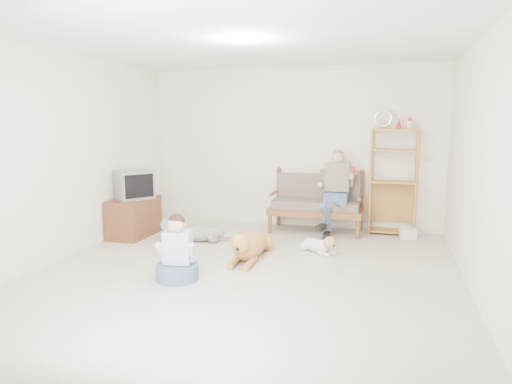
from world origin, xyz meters
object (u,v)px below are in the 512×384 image
(etagere, at_px, (393,180))
(tv_stand, at_px, (134,217))
(loveseat, at_px, (317,202))
(golden_retriever, at_px, (250,245))

(etagere, distance_m, tv_stand, 4.15)
(loveseat, distance_m, golden_retriever, 1.89)
(loveseat, bearing_deg, tv_stand, -157.11)
(etagere, relative_size, golden_retriever, 1.39)
(loveseat, height_order, etagere, etagere)
(loveseat, bearing_deg, etagere, 6.86)
(tv_stand, height_order, golden_retriever, tv_stand)
(etagere, height_order, golden_retriever, etagere)
(loveseat, xyz_separation_m, tv_stand, (-2.72, -1.14, -0.19))
(etagere, bearing_deg, golden_retriever, -133.45)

